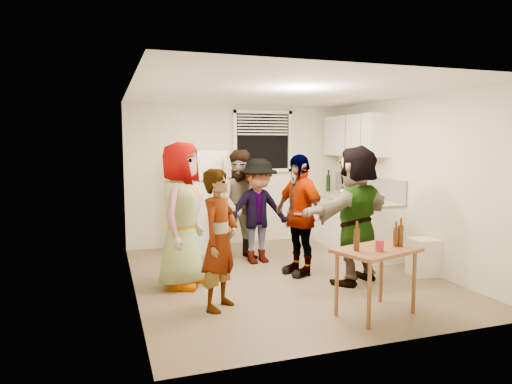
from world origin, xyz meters
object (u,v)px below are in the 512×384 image
object	(u,v)px
kettle	(343,196)
trash_bin	(423,257)
wine_bottle	(328,191)
guest_grey	(182,286)
beer_bottle_table	(395,246)
guest_back_left	(243,259)
blue_cup	(361,203)
guest_stripe	(220,308)
beer_bottle_counter	(362,201)
red_cup	(379,251)
serving_table	(375,314)
guest_orange	(354,282)
guest_black	(298,274)
guest_back_right	(258,262)
refrigerator	(202,201)

from	to	relation	value
kettle	trash_bin	xyz separation A→B (m)	(0.20, -1.93, -0.65)
wine_bottle	guest_grey	distance (m)	3.89
beer_bottle_table	guest_back_left	size ratio (longest dim) A/B	0.12
kettle	trash_bin	size ratio (longest dim) A/B	0.43
blue_cup	guest_stripe	bearing A→B (deg)	-152.27
kettle	beer_bottle_counter	world-z (taller)	beer_bottle_counter
red_cup	beer_bottle_table	bearing A→B (deg)	23.99
serving_table	guest_orange	world-z (taller)	serving_table
serving_table	red_cup	xyz separation A→B (m)	(-0.04, -0.11, 0.72)
guest_stripe	guest_black	xyz separation A→B (m)	(1.36, 0.94, 0.00)
serving_table	guest_back_right	world-z (taller)	serving_table
beer_bottle_counter	red_cup	xyz separation A→B (m)	(-1.25, -2.38, -0.18)
guest_stripe	guest_back_left	xyz separation A→B (m)	(0.86, 1.97, 0.00)
kettle	guest_stripe	distance (m)	3.71
guest_stripe	guest_back_right	bearing A→B (deg)	11.71
refrigerator	blue_cup	distance (m)	2.62
beer_bottle_table	guest_back_left	bearing A→B (deg)	108.92
beer_bottle_counter	guest_orange	bearing A→B (deg)	-124.44
red_cup	refrigerator	bearing A→B (deg)	107.09
trash_bin	serving_table	distance (m)	1.83
guest_grey	guest_back_left	xyz separation A→B (m)	(1.13, 1.05, 0.00)
trash_bin	guest_orange	xyz separation A→B (m)	(-1.07, 0.01, -0.25)
wine_bottle	beer_bottle_counter	bearing A→B (deg)	-95.89
trash_bin	beer_bottle_table	world-z (taller)	beer_bottle_table
guest_grey	guest_back_right	xyz separation A→B (m)	(1.30, 0.78, 0.00)
serving_table	blue_cup	bearing A→B (deg)	62.74
wine_bottle	guest_black	size ratio (longest dim) A/B	0.18
wine_bottle	trash_bin	xyz separation A→B (m)	(0.10, -2.66, -0.65)
refrigerator	guest_back_right	bearing A→B (deg)	-59.19
red_cup	guest_black	xyz separation A→B (m)	(-0.13, 1.76, -0.72)
wine_bottle	beer_bottle_counter	world-z (taller)	wine_bottle
beer_bottle_table	trash_bin	bearing A→B (deg)	40.69
guest_orange	kettle	bearing A→B (deg)	-138.50
guest_black	guest_orange	size ratio (longest dim) A/B	0.93
refrigerator	guest_black	xyz separation A→B (m)	(0.98, -1.83, -0.85)
guest_orange	blue_cup	bearing A→B (deg)	-148.27
trash_bin	guest_grey	distance (m)	3.32
red_cup	blue_cup	bearing A→B (deg)	63.11
serving_table	guest_grey	distance (m)	2.43
refrigerator	guest_stripe	xyz separation A→B (m)	(-0.39, -2.77, -0.85)
guest_grey	guest_back_left	distance (m)	1.54
red_cup	guest_back_right	bearing A→B (deg)	100.46
guest_black	refrigerator	bearing A→B (deg)	-166.95
guest_black	beer_bottle_table	bearing A→B (deg)	-0.77
guest_back_right	refrigerator	bearing A→B (deg)	113.47
red_cup	serving_table	bearing A→B (deg)	70.94
wine_bottle	blue_cup	distance (m)	1.67
red_cup	guest_grey	xyz separation A→B (m)	(-1.76, 1.74, -0.72)
serving_table	guest_black	bearing A→B (deg)	95.69
serving_table	guest_back_left	xyz separation A→B (m)	(-0.66, 2.68, 0.00)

